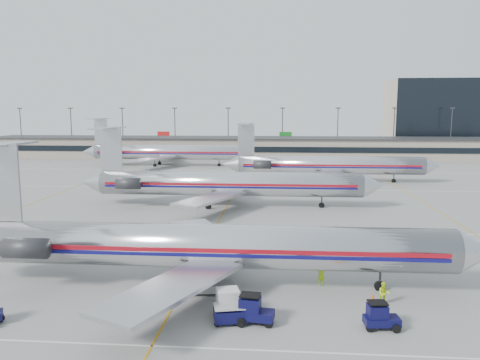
# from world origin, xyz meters

# --- Properties ---
(ground) EXTENTS (260.00, 260.00, 0.00)m
(ground) POSITION_xyz_m (0.00, 0.00, 0.00)
(ground) COLOR gray
(ground) RESTS_ON ground
(apron_markings) EXTENTS (160.00, 0.15, 0.02)m
(apron_markings) POSITION_xyz_m (0.00, 10.00, 0.01)
(apron_markings) COLOR silver
(apron_markings) RESTS_ON ground
(terminal) EXTENTS (162.00, 17.00, 6.25)m
(terminal) POSITION_xyz_m (0.00, 97.97, 3.16)
(terminal) COLOR gray
(terminal) RESTS_ON ground
(light_mast_row) EXTENTS (163.60, 0.40, 15.28)m
(light_mast_row) POSITION_xyz_m (0.00, 112.00, 8.58)
(light_mast_row) COLOR #38383D
(light_mast_row) RESTS_ON ground
(distant_building) EXTENTS (30.00, 20.00, 25.00)m
(distant_building) POSITION_xyz_m (62.00, 128.00, 12.50)
(distant_building) COLOR tan
(distant_building) RESTS_ON ground
(jet_foreground) EXTENTS (43.78, 25.78, 11.46)m
(jet_foreground) POSITION_xyz_m (1.44, -7.93, 3.33)
(jet_foreground) COLOR silver
(jet_foreground) RESTS_ON ground
(jet_second_row) EXTENTS (44.97, 26.48, 11.77)m
(jet_second_row) POSITION_xyz_m (-0.49, 23.98, 3.42)
(jet_second_row) COLOR silver
(jet_second_row) RESTS_ON ground
(jet_third_row) EXTENTS (42.99, 26.45, 11.76)m
(jet_third_row) POSITION_xyz_m (16.99, 49.83, 3.41)
(jet_third_row) COLOR silver
(jet_third_row) RESTS_ON ground
(jet_back_row) EXTENTS (45.35, 27.90, 12.40)m
(jet_back_row) POSITION_xyz_m (-21.65, 75.00, 3.60)
(jet_back_row) COLOR silver
(jet_back_row) RESTS_ON ground
(tug_center) EXTENTS (2.62, 1.56, 2.01)m
(tug_center) POSITION_xyz_m (5.85, -14.52, 0.92)
(tug_center) COLOR #090933
(tug_center) RESTS_ON ground
(tug_right) EXTENTS (2.33, 1.34, 1.81)m
(tug_right) POSITION_xyz_m (14.01, -14.64, 0.83)
(tug_right) COLOR #090933
(tug_right) RESTS_ON ground
(cart_inner) EXTENTS (2.39, 1.89, 1.21)m
(cart_inner) POSITION_xyz_m (4.36, -14.55, 0.64)
(cart_inner) COLOR #090933
(cart_inner) RESTS_ON ground
(cart_outer) EXTENTS (2.04, 1.63, 1.02)m
(cart_outer) POSITION_xyz_m (4.88, -13.40, 0.54)
(cart_outer) COLOR #090933
(cart_outer) RESTS_ON ground
(uld_container) EXTENTS (2.11, 1.90, 1.87)m
(uld_container) POSITION_xyz_m (4.09, -13.44, 0.95)
(uld_container) COLOR #2D2D30
(uld_container) RESTS_ON ground
(belt_loader) EXTENTS (4.93, 2.06, 2.54)m
(belt_loader) POSITION_xyz_m (2.21, -9.58, 0.68)
(belt_loader) COLOR #969696
(belt_loader) RESTS_ON ground
(ramp_worker_near) EXTENTS (0.75, 0.64, 1.73)m
(ramp_worker_near) POSITION_xyz_m (10.99, -7.21, 0.87)
(ramp_worker_near) COLOR #A2CF13
(ramp_worker_near) RESTS_ON ground
(ramp_worker_far) EXTENTS (0.88, 0.72, 1.69)m
(ramp_worker_far) POSITION_xyz_m (15.13, -10.73, 0.85)
(ramp_worker_far) COLOR #CAEB16
(ramp_worker_far) RESTS_ON ground
(cone_right) EXTENTS (0.46, 0.46, 0.58)m
(cone_right) POSITION_xyz_m (14.47, -10.19, 0.29)
(cone_right) COLOR #E84A07
(cone_right) RESTS_ON ground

